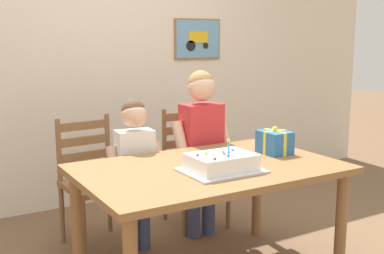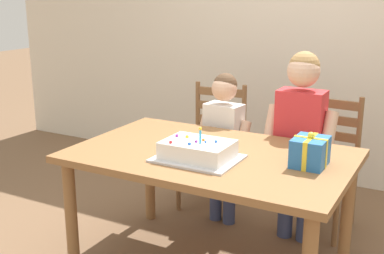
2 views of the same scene
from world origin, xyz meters
TOP-DOWN VIEW (x-y plane):
  - back_wall at (0.00, 1.79)m, footprint 6.40×0.11m
  - dining_table at (0.00, 0.00)m, footprint 1.54×0.98m
  - birthday_cake at (-0.01, -0.14)m, footprint 0.44×0.34m
  - gift_box_red_large at (0.54, 0.05)m, footprint 0.17×0.21m
  - chair_left at (-0.42, 0.88)m, footprint 0.46×0.46m
  - chair_right at (0.42, 0.88)m, footprint 0.45×0.45m
  - child_older at (0.32, 0.61)m, footprint 0.45×0.25m
  - child_younger at (-0.21, 0.61)m, footprint 0.40×0.24m

SIDE VIEW (x-z plane):
  - chair_left at x=-0.42m, z-range 0.01..0.93m
  - chair_right at x=0.42m, z-range 0.01..0.93m
  - dining_table at x=0.00m, z-range 0.28..1.01m
  - child_younger at x=-0.21m, z-range 0.12..1.19m
  - child_older at x=0.32m, z-range 0.14..1.38m
  - birthday_cake at x=-0.01m, z-range 0.68..0.87m
  - gift_box_red_large at x=0.54m, z-range 0.71..0.90m
  - back_wall at x=0.00m, z-range 0.00..2.60m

